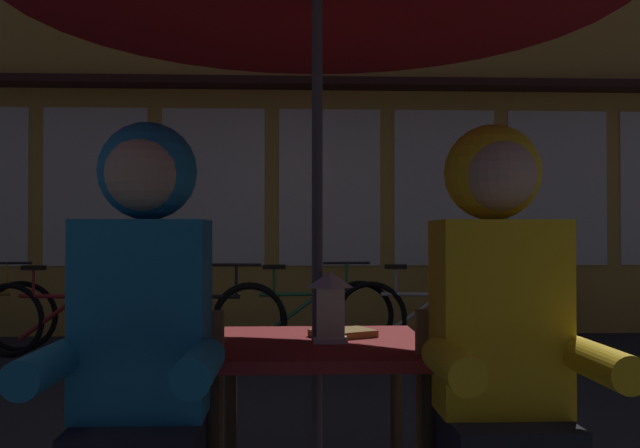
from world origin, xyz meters
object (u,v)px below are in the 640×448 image
at_px(bicycle_second, 63,319).
at_px(bicycle_fourth, 305,316).
at_px(cafe_table, 317,372).
at_px(person_right_hooded, 501,325).
at_px(bicycle_third, 192,319).
at_px(book, 343,333).
at_px(potted_plant, 526,289).
at_px(lantern, 330,305).
at_px(person_left_hooded, 141,327).
at_px(bicycle_fifth, 427,316).

height_order(bicycle_second, bicycle_fourth, same).
xyz_separation_m(cafe_table, person_right_hooded, (0.48, -0.43, 0.21)).
relative_size(person_right_hooded, bicycle_third, 0.84).
bearing_deg(book, potted_plant, 38.30).
relative_size(lantern, person_right_hooded, 0.17).
xyz_separation_m(person_left_hooded, bicycle_fourth, (0.51, 4.37, -0.50)).
distance_m(person_left_hooded, bicycle_fifth, 4.62).
relative_size(person_left_hooded, bicycle_third, 0.84).
relative_size(bicycle_third, bicycle_fourth, 1.00).
bearing_deg(bicycle_third, book, -74.06).
bearing_deg(person_left_hooded, person_right_hooded, 0.00).
bearing_deg(bicycle_fifth, potted_plant, 26.30).
distance_m(lantern, person_left_hooded, 0.66).
bearing_deg(person_right_hooded, person_left_hooded, 180.00).
distance_m(lantern, bicycle_fifth, 4.07).
bearing_deg(cafe_table, potted_plant, 63.04).
bearing_deg(person_right_hooded, bicycle_second, 121.33).
distance_m(person_right_hooded, book, 0.65).
xyz_separation_m(cafe_table, bicycle_fifth, (1.14, 3.87, -0.29)).
distance_m(bicycle_fourth, book, 3.88).
xyz_separation_m(cafe_table, bicycle_second, (-2.09, 3.79, -0.29)).
bearing_deg(bicycle_third, person_right_hooded, -71.04).
relative_size(person_left_hooded, person_right_hooded, 1.00).
height_order(lantern, book, lantern).
bearing_deg(person_left_hooded, cafe_table, 41.57).
distance_m(person_right_hooded, bicycle_third, 4.45).
bearing_deg(bicycle_fifth, lantern, -105.81).
relative_size(person_right_hooded, book, 7.00).
relative_size(bicycle_third, bicycle_fifth, 1.00).
relative_size(person_right_hooded, bicycle_second, 0.84).
relative_size(cafe_table, bicycle_second, 0.45).
xyz_separation_m(person_right_hooded, bicycle_third, (-1.44, 4.19, -0.50)).
distance_m(book, potted_plant, 4.84).
bearing_deg(person_left_hooded, bicycle_second, 110.87).
relative_size(lantern, person_left_hooded, 0.17).
height_order(bicycle_second, book, bicycle_second).
height_order(person_right_hooded, bicycle_third, person_right_hooded).
relative_size(person_left_hooded, potted_plant, 1.52).
distance_m(cafe_table, potted_plant, 4.95).
bearing_deg(bicycle_fourth, book, -89.16).
relative_size(cafe_table, person_left_hooded, 0.53).
xyz_separation_m(lantern, person_left_hooded, (-0.52, -0.41, -0.01)).
bearing_deg(potted_plant, lantern, -116.45).
height_order(bicycle_third, bicycle_fourth, same).
height_order(cafe_table, person_left_hooded, person_left_hooded).
xyz_separation_m(lantern, bicycle_second, (-2.13, 3.81, -0.51)).
bearing_deg(bicycle_third, lantern, -75.19).
distance_m(bicycle_fourth, bicycle_fifth, 1.11).
height_order(lantern, person_right_hooded, person_right_hooded).
bearing_deg(lantern, bicycle_fourth, 90.09).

